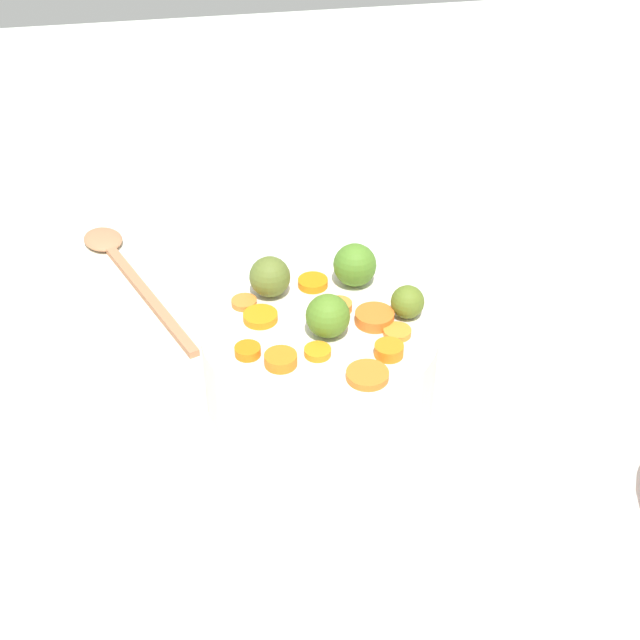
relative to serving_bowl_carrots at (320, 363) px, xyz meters
name	(u,v)px	position (x,y,z in m)	size (l,w,h in m)	color
tabletop	(325,403)	(-0.01, 0.00, -0.05)	(2.40, 2.40, 0.02)	silver
serving_bowl_carrots	(320,363)	(0.00, 0.00, 0.00)	(0.23, 0.23, 0.09)	white
carrot_slice_0	(318,352)	(0.01, 0.04, 0.05)	(0.02, 0.02, 0.01)	orange
carrot_slice_1	(260,317)	(0.05, -0.02, 0.05)	(0.03, 0.03, 0.01)	orange
carrot_slice_2	(281,360)	(0.04, 0.05, 0.05)	(0.03, 0.03, 0.01)	orange
carrot_slice_3	(339,306)	(-0.02, -0.03, 0.05)	(0.03, 0.03, 0.01)	orange
carrot_slice_4	(248,351)	(0.07, 0.03, 0.05)	(0.02, 0.02, 0.01)	orange
carrot_slice_5	(397,332)	(-0.07, 0.02, 0.05)	(0.03, 0.03, 0.01)	orange
carrot_slice_6	(310,283)	(0.00, -0.07, 0.05)	(0.03, 0.03, 0.01)	orange
carrot_slice_7	(374,315)	(-0.05, 0.00, 0.05)	(0.04, 0.04, 0.01)	orange
carrot_slice_8	(244,302)	(0.07, -0.05, 0.05)	(0.03, 0.03, 0.01)	orange
carrot_slice_9	(367,375)	(-0.03, 0.08, 0.05)	(0.04, 0.04, 0.01)	orange
carrot_slice_10	(389,350)	(-0.05, 0.05, 0.05)	(0.03, 0.03, 0.01)	orange
brussels_sprout_0	(408,302)	(-0.09, -0.01, 0.06)	(0.03, 0.03, 0.03)	olive
brussels_sprout_1	(270,277)	(0.04, -0.07, 0.06)	(0.04, 0.04, 0.04)	olive
brussels_sprout_2	(355,265)	(-0.05, -0.07, 0.06)	(0.04, 0.04, 0.04)	#518428
brussels_sprout_3	(323,316)	(0.00, 0.01, 0.06)	(0.04, 0.04, 0.04)	#548125
wooden_spoon	(121,262)	(0.20, -0.28, -0.04)	(0.14, 0.29, 0.01)	#BE7953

